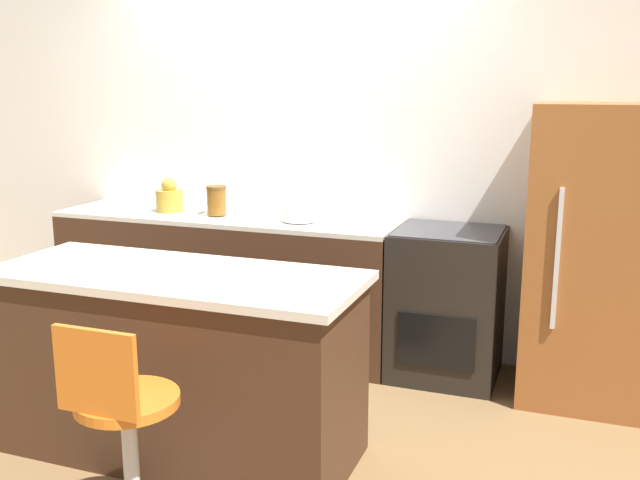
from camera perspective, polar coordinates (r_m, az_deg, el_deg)
ground_plane at (r=4.53m, az=-5.25°, el=-10.12°), size 14.00×14.00×0.00m
wall_back at (r=4.78m, az=-2.29°, el=7.21°), size 8.00×0.06×2.60m
back_counter at (r=4.80m, az=-7.49°, el=-3.26°), size 2.30×0.58×0.90m
kitchen_island at (r=3.47m, az=-11.26°, el=-9.59°), size 1.75×0.70×0.89m
oven_range at (r=4.33m, az=10.10°, el=-5.04°), size 0.63×0.59×0.90m
refrigerator at (r=4.15m, az=21.41°, el=-1.21°), size 0.75×0.67×1.63m
stool_chair at (r=2.86m, az=-15.38°, el=-14.95°), size 0.39×0.39×0.91m
kettle at (r=4.85m, az=-11.95°, el=3.31°), size 0.18×0.18×0.23m
mixing_bowl at (r=4.43m, az=-1.65°, el=2.12°), size 0.22×0.22×0.09m
canister_jar at (r=4.67m, az=-8.28°, el=3.16°), size 0.13×0.13×0.19m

